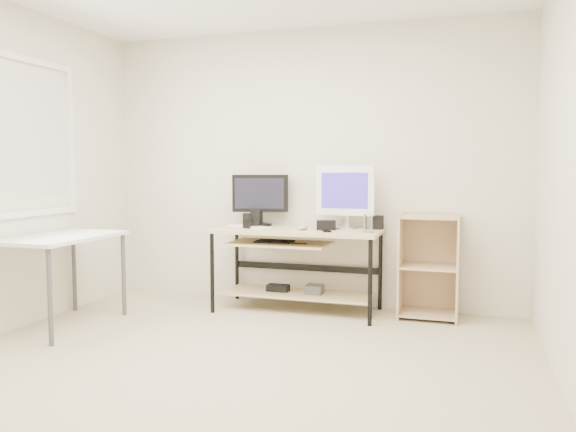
% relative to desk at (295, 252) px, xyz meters
% --- Properties ---
extents(room, '(4.01, 4.01, 2.62)m').
position_rel_desk_xyz_m(room, '(-0.11, -1.62, 0.78)').
color(room, '#BAAD8F').
rests_on(room, ground).
extents(desk, '(1.50, 0.65, 0.75)m').
position_rel_desk_xyz_m(desk, '(0.00, 0.00, 0.00)').
color(desk, '#D0B883').
rests_on(desk, ground).
extents(side_table, '(0.60, 1.00, 0.75)m').
position_rel_desk_xyz_m(side_table, '(-1.65, -1.06, 0.13)').
color(side_table, white).
rests_on(side_table, ground).
extents(shelf_unit, '(0.50, 0.40, 0.90)m').
position_rel_desk_xyz_m(shelf_unit, '(1.18, 0.16, -0.09)').
color(shelf_unit, tan).
rests_on(shelf_unit, ground).
extents(black_monitor, '(0.53, 0.22, 0.49)m').
position_rel_desk_xyz_m(black_monitor, '(-0.40, 0.18, 0.49)').
color(black_monitor, black).
rests_on(black_monitor, desk).
extents(white_imac, '(0.54, 0.17, 0.57)m').
position_rel_desk_xyz_m(white_imac, '(0.43, 0.15, 0.54)').
color(white_imac, silver).
rests_on(white_imac, desk).
extents(keyboard, '(0.47, 0.30, 0.02)m').
position_rel_desk_xyz_m(keyboard, '(-0.43, -0.00, 0.22)').
color(keyboard, white).
rests_on(keyboard, desk).
extents(mouse, '(0.10, 0.14, 0.04)m').
position_rel_desk_xyz_m(mouse, '(0.09, -0.04, 0.23)').
color(mouse, '#BBBBC1').
rests_on(mouse, desk).
extents(center_speaker, '(0.18, 0.12, 0.08)m').
position_rel_desk_xyz_m(center_speaker, '(0.29, 0.01, 0.25)').
color(center_speaker, black).
rests_on(center_speaker, desk).
extents(speaker_left, '(0.11, 0.11, 0.17)m').
position_rel_desk_xyz_m(speaker_left, '(-0.39, 0.02, 0.30)').
color(speaker_left, black).
rests_on(speaker_left, desk).
extents(speaker_right, '(0.10, 0.10, 0.12)m').
position_rel_desk_xyz_m(speaker_right, '(0.71, 0.22, 0.27)').
color(speaker_right, black).
rests_on(speaker_right, desk).
extents(audio_controller, '(0.08, 0.06, 0.14)m').
position_rel_desk_xyz_m(audio_controller, '(-0.43, -0.08, 0.28)').
color(audio_controller, black).
rests_on(audio_controller, desk).
extents(volume_puck, '(0.07, 0.07, 0.02)m').
position_rel_desk_xyz_m(volume_puck, '(-0.45, -0.05, 0.22)').
color(volume_puck, black).
rests_on(volume_puck, desk).
extents(smartphone, '(0.12, 0.15, 0.01)m').
position_rel_desk_xyz_m(smartphone, '(0.32, -0.13, 0.22)').
color(smartphone, black).
rests_on(smartphone, desk).
extents(coaster, '(0.13, 0.13, 0.01)m').
position_rel_desk_xyz_m(coaster, '(0.68, -0.09, 0.21)').
color(coaster, '#A67B4B').
rests_on(coaster, desk).
extents(drinking_glass, '(0.10, 0.10, 0.15)m').
position_rel_desk_xyz_m(drinking_glass, '(0.68, -0.09, 0.29)').
color(drinking_glass, white).
rests_on(drinking_glass, coaster).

